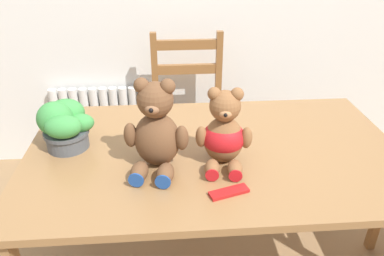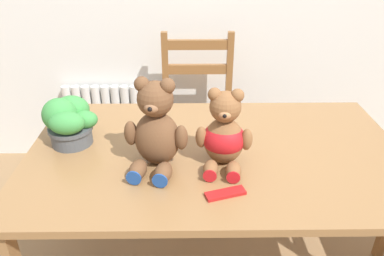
# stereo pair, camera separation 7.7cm
# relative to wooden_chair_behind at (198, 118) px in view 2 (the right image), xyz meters

# --- Properties ---
(radiator) EXTENTS (0.67, 0.10, 0.57)m
(radiator) POSITION_rel_wooden_chair_behind_xyz_m (-0.60, 0.29, -0.22)
(radiator) COLOR silver
(radiator) RESTS_ON ground_plane
(dining_table) EXTENTS (1.53, 0.92, 0.74)m
(dining_table) POSITION_rel_wooden_chair_behind_xyz_m (0.05, -0.82, 0.18)
(dining_table) COLOR olive
(dining_table) RESTS_ON ground_plane
(wooden_chair_behind) EXTENTS (0.45, 0.46, 0.98)m
(wooden_chair_behind) POSITION_rel_wooden_chair_behind_xyz_m (0.00, 0.00, 0.00)
(wooden_chair_behind) COLOR brown
(wooden_chair_behind) RESTS_ON ground_plane
(teddy_bear_left) EXTENTS (0.25, 0.26, 0.35)m
(teddy_bear_left) POSITION_rel_wooden_chair_behind_xyz_m (-0.18, -0.91, 0.42)
(teddy_bear_left) COLOR brown
(teddy_bear_left) RESTS_ON dining_table
(teddy_bear_right) EXTENTS (0.22, 0.23, 0.31)m
(teddy_bear_right) POSITION_rel_wooden_chair_behind_xyz_m (0.07, -0.91, 0.39)
(teddy_bear_right) COLOR brown
(teddy_bear_right) RESTS_ON dining_table
(potted_plant) EXTENTS (0.22, 0.24, 0.20)m
(potted_plant) POSITION_rel_wooden_chair_behind_xyz_m (-0.55, -0.74, 0.37)
(potted_plant) COLOR #4C5156
(potted_plant) RESTS_ON dining_table
(chocolate_bar) EXTENTS (0.15, 0.08, 0.01)m
(chocolate_bar) POSITION_rel_wooden_chair_behind_xyz_m (0.06, -1.11, 0.28)
(chocolate_bar) COLOR red
(chocolate_bar) RESTS_ON dining_table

